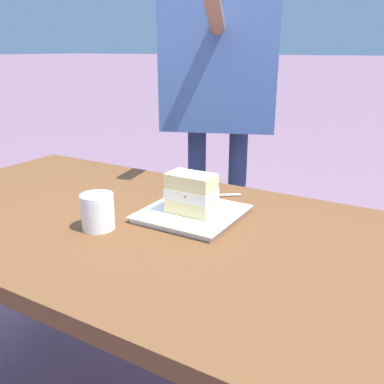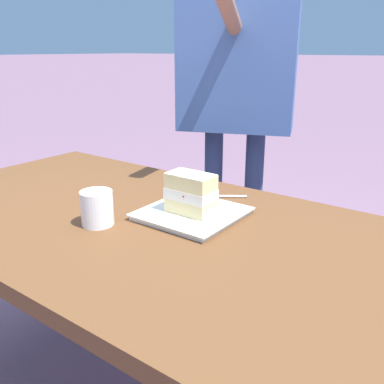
% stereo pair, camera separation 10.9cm
% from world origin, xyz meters
% --- Properties ---
extents(patio_table, '(1.49, 0.79, 0.70)m').
position_xyz_m(patio_table, '(0.00, 0.00, 0.61)').
color(patio_table, brown).
rests_on(patio_table, ground).
extents(dessert_plate, '(0.25, 0.25, 0.02)m').
position_xyz_m(dessert_plate, '(0.11, 0.09, 0.71)').
color(dessert_plate, white).
rests_on(dessert_plate, patio_table).
extents(cake_slice, '(0.13, 0.07, 0.11)m').
position_xyz_m(cake_slice, '(0.12, 0.08, 0.77)').
color(cake_slice, '#EAD18C').
rests_on(cake_slice, dessert_plate).
extents(dessert_fork, '(0.15, 0.11, 0.01)m').
position_xyz_m(dessert_fork, '(0.07, 0.25, 0.71)').
color(dessert_fork, silver).
rests_on(dessert_fork, patio_table).
extents(coffee_cup, '(0.08, 0.08, 0.09)m').
position_xyz_m(coffee_cup, '(-0.05, -0.09, 0.75)').
color(coffee_cup, white).
rests_on(coffee_cup, patio_table).
extents(diner_person, '(0.48, 0.62, 1.62)m').
position_xyz_m(diner_person, '(-0.13, 0.71, 1.08)').
color(diner_person, navy).
rests_on(diner_person, ground).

